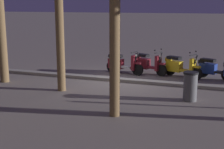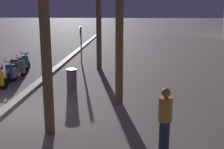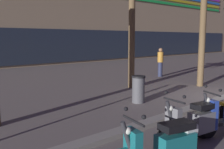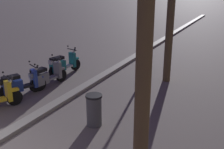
# 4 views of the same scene
# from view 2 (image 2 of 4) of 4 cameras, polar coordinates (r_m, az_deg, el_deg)

# --- Properties ---
(ground_plane) EXTENTS (200.00, 200.00, 0.00)m
(ground_plane) POSITION_cam_2_polar(r_m,az_deg,el_deg) (10.90, -20.34, -6.96)
(ground_plane) COLOR slate
(curb_strip) EXTENTS (60.00, 0.36, 0.12)m
(curb_strip) POSITION_cam_2_polar(r_m,az_deg,el_deg) (10.88, -20.36, -6.66)
(curb_strip) COLOR gray
(curb_strip) RESTS_ON ground
(scooter_teal_gap_after_mid) EXTENTS (1.76, 0.69, 1.17)m
(scooter_teal_gap_after_mid) POSITION_cam_2_polar(r_m,az_deg,el_deg) (16.98, -17.67, 1.78)
(scooter_teal_gap_after_mid) COLOR black
(scooter_teal_gap_after_mid) RESTS_ON ground
(scooter_grey_second_in_line) EXTENTS (1.85, 0.62, 1.17)m
(scooter_grey_second_in_line) POSITION_cam_2_polar(r_m,az_deg,el_deg) (15.41, -18.40, 0.62)
(scooter_grey_second_in_line) COLOR black
(scooter_grey_second_in_line) RESTS_ON ground
(scooter_blue_tail_end) EXTENTS (1.64, 0.88, 1.17)m
(scooter_blue_tail_end) POSITION_cam_2_polar(r_m,az_deg,el_deg) (14.57, -21.04, -0.28)
(scooter_blue_tail_end) COLOR black
(scooter_blue_tail_end) RESTS_ON ground
(crossing_sign) EXTENTS (0.60, 0.16, 2.40)m
(crossing_sign) POSITION_cam_2_polar(r_m,az_deg,el_deg) (18.98, -6.13, 6.62)
(crossing_sign) COLOR #939399
(crossing_sign) RESTS_ON ground
(palm_tree_near_sign) EXTENTS (1.97, 2.04, 5.07)m
(palm_tree_near_sign) POSITION_cam_2_polar(r_m,az_deg,el_deg) (17.00, -2.65, 13.97)
(palm_tree_near_sign) COLOR brown
(palm_tree_near_sign) RESTS_ON ground
(pedestrian_by_palm_tree) EXTENTS (0.34, 0.34, 1.68)m
(pedestrian_by_palm_tree) POSITION_cam_2_polar(r_m,az_deg,el_deg) (7.34, 10.32, -8.64)
(pedestrian_by_palm_tree) COLOR #2D3351
(pedestrian_by_palm_tree) RESTS_ON ground
(litter_bin) EXTENTS (0.48, 0.48, 0.95)m
(litter_bin) POSITION_cam_2_polar(r_m,az_deg,el_deg) (12.93, -7.90, -0.95)
(litter_bin) COLOR #56565B
(litter_bin) RESTS_ON ground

